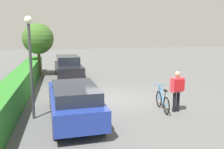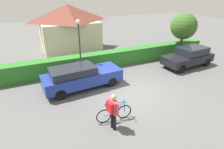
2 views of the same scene
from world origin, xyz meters
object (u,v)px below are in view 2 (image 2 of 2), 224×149
parked_car_far (189,56)px  person_rider (113,109)px  bicycle (114,113)px  parked_car_near (81,76)px  street_lamp (79,41)px  tree_kerbside (184,26)px

parked_car_far → person_rider: (-8.25, -4.12, 0.25)m
bicycle → person_rider: bearing=-121.6°
parked_car_near → street_lamp: street_lamp is taller
bicycle → tree_kerbside: (8.97, 5.63, 2.21)m
parked_car_far → bicycle: parked_car_far is taller
person_rider → tree_kerbside: bearing=33.4°
parked_car_far → person_rider: 9.22m
street_lamp → tree_kerbside: bearing=3.4°
bicycle → street_lamp: size_ratio=0.44×
person_rider → street_lamp: 5.78m
parked_car_near → parked_car_far: 8.44m
tree_kerbside → street_lamp: bearing=-176.6°
parked_car_far → person_rider: bearing=-153.5°
street_lamp → tree_kerbside: street_lamp is taller
person_rider → street_lamp: size_ratio=0.44×
parked_car_far → bicycle: size_ratio=2.45×
parked_car_far → street_lamp: 8.28m
parked_car_near → person_rider: person_rider is taller
parked_car_near → person_rider: size_ratio=2.82×
street_lamp → tree_kerbside: (8.99, 0.53, 0.12)m
bicycle → tree_kerbside: tree_kerbside is taller
bicycle → tree_kerbside: 10.82m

